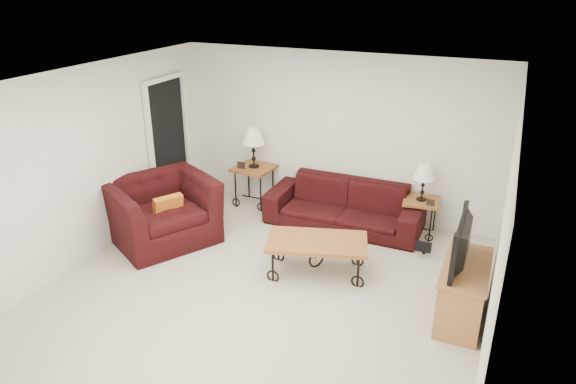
# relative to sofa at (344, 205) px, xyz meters

# --- Properties ---
(ground) EXTENTS (5.00, 5.00, 0.00)m
(ground) POSITION_rel_sofa_xyz_m (-0.34, -2.02, -0.34)
(ground) COLOR #B9B29E
(ground) RESTS_ON ground
(wall_back) EXTENTS (5.00, 0.02, 2.50)m
(wall_back) POSITION_rel_sofa_xyz_m (-0.34, 0.48, 0.91)
(wall_back) COLOR white
(wall_back) RESTS_ON ground
(wall_front) EXTENTS (5.00, 0.02, 2.50)m
(wall_front) POSITION_rel_sofa_xyz_m (-0.34, -4.52, 0.91)
(wall_front) COLOR white
(wall_front) RESTS_ON ground
(wall_left) EXTENTS (0.02, 5.00, 2.50)m
(wall_left) POSITION_rel_sofa_xyz_m (-2.84, -2.02, 0.91)
(wall_left) COLOR white
(wall_left) RESTS_ON ground
(wall_right) EXTENTS (0.02, 5.00, 2.50)m
(wall_right) POSITION_rel_sofa_xyz_m (2.16, -2.02, 0.91)
(wall_right) COLOR white
(wall_right) RESTS_ON ground
(ceiling) EXTENTS (5.00, 5.00, 0.00)m
(ceiling) POSITION_rel_sofa_xyz_m (-0.34, -2.02, 2.16)
(ceiling) COLOR white
(ceiling) RESTS_ON wall_back
(doorway) EXTENTS (0.08, 0.94, 2.04)m
(doorway) POSITION_rel_sofa_xyz_m (-2.81, -0.37, 0.68)
(doorway) COLOR black
(doorway) RESTS_ON ground
(sofa) EXTENTS (2.31, 0.90, 0.67)m
(sofa) POSITION_rel_sofa_xyz_m (0.00, 0.00, 0.00)
(sofa) COLOR black
(sofa) RESTS_ON ground
(side_table_left) EXTENTS (0.65, 0.65, 0.65)m
(side_table_left) POSITION_rel_sofa_xyz_m (-1.59, 0.18, -0.01)
(side_table_left) COLOR #964E26
(side_table_left) RESTS_ON ground
(side_table_right) EXTENTS (0.55, 0.55, 0.54)m
(side_table_right) POSITION_rel_sofa_xyz_m (1.09, 0.18, -0.07)
(side_table_right) COLOR #964E26
(side_table_right) RESTS_ON ground
(lamp_left) EXTENTS (0.40, 0.40, 0.65)m
(lamp_left) POSITION_rel_sofa_xyz_m (-1.59, 0.18, 0.64)
(lamp_left) COLOR black
(lamp_left) RESTS_ON side_table_left
(lamp_right) EXTENTS (0.34, 0.34, 0.54)m
(lamp_right) POSITION_rel_sofa_xyz_m (1.09, 0.18, 0.48)
(lamp_right) COLOR black
(lamp_right) RESTS_ON side_table_right
(photo_frame_left) EXTENTS (0.13, 0.03, 0.11)m
(photo_frame_left) POSITION_rel_sofa_xyz_m (-1.74, 0.03, 0.37)
(photo_frame_left) COLOR black
(photo_frame_left) RESTS_ON side_table_left
(photo_frame_right) EXTENTS (0.11, 0.02, 0.09)m
(photo_frame_right) POSITION_rel_sofa_xyz_m (1.24, 0.03, 0.25)
(photo_frame_right) COLOR black
(photo_frame_right) RESTS_ON side_table_right
(coffee_table) EXTENTS (1.38, 1.00, 0.47)m
(coffee_table) POSITION_rel_sofa_xyz_m (0.11, -1.43, -0.10)
(coffee_table) COLOR #964E26
(coffee_table) RESTS_ON ground
(armchair) EXTENTS (1.73, 1.80, 0.90)m
(armchair) POSITION_rel_sofa_xyz_m (-2.21, -1.46, 0.11)
(armchair) COLOR black
(armchair) RESTS_ON ground
(throw_pillow) EXTENTS (0.29, 0.41, 0.41)m
(throw_pillow) POSITION_rel_sofa_xyz_m (-2.06, -1.51, 0.18)
(throw_pillow) COLOR orange
(throw_pillow) RESTS_ON armchair
(tv_stand) EXTENTS (0.45, 1.07, 0.64)m
(tv_stand) POSITION_rel_sofa_xyz_m (1.89, -1.64, -0.01)
(tv_stand) COLOR #A3733C
(tv_stand) RESTS_ON ground
(television) EXTENTS (0.13, 0.96, 0.55)m
(television) POSITION_rel_sofa_xyz_m (1.87, -1.64, 0.58)
(television) COLOR black
(television) RESTS_ON tv_stand
(backpack) EXTENTS (0.33, 0.26, 0.42)m
(backpack) POSITION_rel_sofa_xyz_m (1.28, -0.40, -0.13)
(backpack) COLOR black
(backpack) RESTS_ON ground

